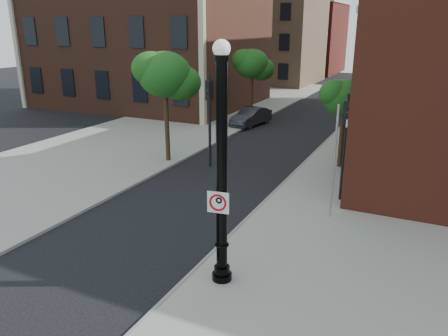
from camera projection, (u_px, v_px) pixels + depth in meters
The scene contains 16 objects.
ground at pixel (146, 252), 14.11m from camera, with size 120.00×120.00×0.00m, color black.
sidewalk_right at pixel (379, 182), 20.19m from camera, with size 8.00×60.00×0.12m, color gray.
sidewalk_left at pixel (187, 121), 33.21m from camera, with size 10.00×50.00×0.12m, color gray.
curb_edge at pixel (297, 170), 21.81m from camera, with size 0.10×60.00×0.14m, color gray.
victorian_building at pixel (150, 4), 38.51m from camera, with size 18.60×14.60×17.95m.
bg_building_tan_a at pixel (269, 34), 54.88m from camera, with size 12.00×12.00×12.00m, color #947351.
bg_building_red at pixel (300, 39), 67.18m from camera, with size 12.00×12.00×10.00m, color maroon.
lamppost at pixel (222, 181), 11.47m from camera, with size 0.56×0.56×6.67m.
no_parking_sign at pixel (218, 202), 11.51m from camera, with size 0.60×0.13×0.60m.
parked_car at pixel (251, 117), 31.79m from camera, with size 1.37×3.93×1.30m, color #28282D.
traffic_signal_left at pixel (209, 106), 21.68m from camera, with size 0.34×0.40×4.72m.
traffic_signal_right at pixel (346, 131), 17.16m from camera, with size 0.32×0.38×4.50m.
utility_pole at pixel (334, 164), 15.81m from camera, with size 0.09×0.09×4.36m, color #999999.
street_tree_a at pixel (166, 76), 22.01m from camera, with size 3.21×2.90×5.78m.
street_tree_b at pixel (253, 65), 32.05m from camera, with size 2.98×2.69×5.37m.
street_tree_c at pixel (346, 99), 21.28m from camera, with size 2.50×2.26×4.51m.
Camera 1 is at (7.73, -10.23, 6.97)m, focal length 35.00 mm.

